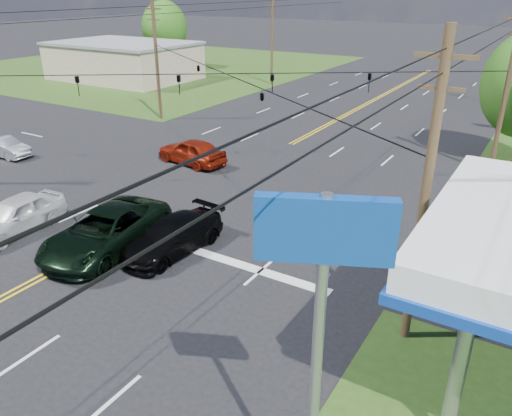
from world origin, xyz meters
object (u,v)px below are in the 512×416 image
Objects in this scene: retail_nw at (124,62)px; polesign_se at (321,287)px; pole_se at (425,195)px; pickup_white at (15,215)px; suv_black at (173,236)px; tree_far_l at (164,28)px; pole_nw at (157,59)px; pole_ne at (506,91)px; pole_left_far at (272,37)px; sedan_silver at (4,147)px; pickup_dkgreen at (106,231)px.

retail_nw is 57.62m from polesign_se.
pole_se reaches higher than pickup_white.
polesign_se reaches higher than suv_black.
pole_se is 1.09× the size of tree_far_l.
pole_nw is 1.09× the size of tree_far_l.
tree_far_l is at bearing 133.05° from polesign_se.
retail_nw is 53.09m from pole_se.
pole_ne is 1.27× the size of polesign_se.
pole_left_far is 39.93m from pickup_white.
pickup_white reaches higher than sedan_silver.
retail_nw is 44.95m from suv_black.
pole_left_far is (17.00, 6.00, 3.17)m from retail_nw.
pole_nw is at bearing -37.41° from retail_nw.
pickup_white is (-17.34, -19.73, -4.10)m from pole_ne.
tree_far_l is (-19.00, 4.00, 0.03)m from pole_left_far.
polesign_se is (0.00, -7.17, 0.92)m from pole_se.
pickup_white is (-4.84, -0.91, -0.07)m from pickup_dkgreen.
sedan_silver is at bearing -93.34° from pole_left_far.
tree_far_l is 53.71m from suv_black.
pole_ne is 1.50× the size of pickup_dkgreen.
retail_nw is 30.31m from sedan_silver.
pickup_dkgreen is at bearing 153.11° from polesign_se.
pole_ne is 31.16m from sedan_silver.
suv_black is 18.38m from sedan_silver.
sedan_silver is at bearing -64.71° from tree_far_l.
pole_nw is 14.03m from sedan_silver.
sedan_silver is at bearing 143.52° from pickup_white.
pole_left_far reaches higher than sedan_silver.
pickup_dkgreen is (32.50, -41.83, -4.31)m from tree_far_l.
pole_se is 45.22m from pole_left_far.
polesign_se is at bearing -32.70° from suv_black.
tree_far_l is (-45.00, 23.00, 0.28)m from pole_ne.
pickup_dkgreen is at bearing 5.77° from pickup_white.
pole_ne reaches higher than polesign_se.
sedan_silver is 30.77m from polesign_se.
pole_ne is at bearing 48.61° from pickup_dkgreen.
pickup_white is (25.66, -32.73, -1.19)m from retail_nw.
suv_black reaches higher than sedan_silver.
suv_black is 13.60m from polesign_se.
polesign_se reaches higher than pickup_dkgreen.
pole_se is 7.23m from polesign_se.
pole_ne is 1.99× the size of pickup_white.
pickup_white is (-17.34, -1.73, -4.10)m from pole_se.
pickup_dkgreen is 1.62× the size of sedan_silver.
pole_nw reaches higher than retail_nw.
pole_ne is (0.00, 18.00, 0.00)m from pole_se.
pole_nw is at bearing 180.00° from pole_ne.
tree_far_l is 1.17× the size of polesign_se.
sedan_silver is (-1.88, -13.23, -4.27)m from pole_nw.
retail_nw is 1.68× the size of pole_nw.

